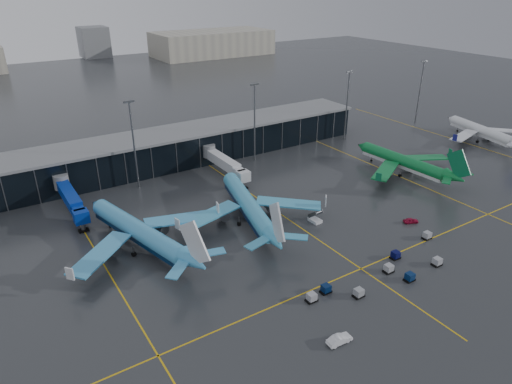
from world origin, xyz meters
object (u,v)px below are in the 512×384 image
airliner_arkefly (137,221)px  service_van_red (411,221)px  service_van_white (339,339)px  mobile_airstair (315,219)px  airliner_klm_near (248,195)px  airliner_ba (482,125)px  baggage_carts (384,271)px  airliner_aer_lingus (403,154)px

airliner_arkefly → service_van_red: size_ratio=11.95×
airliner_arkefly → service_van_white: 50.42m
mobile_airstair → service_van_white: bearing=-126.5°
airliner_klm_near → airliner_ba: bearing=17.3°
airliner_ba → service_van_red: (-72.26, -28.92, -5.43)m
airliner_ba → service_van_white: airliner_ba is taller
airliner_arkefly → service_van_red: bearing=-36.6°
airliner_ba → service_van_red: airliner_ba is taller
baggage_carts → service_van_red: size_ratio=10.58×
airliner_arkefly → airliner_klm_near: size_ratio=1.01×
airliner_arkefly → airliner_klm_near: bearing=-18.4°
airliner_arkefly → mobile_airstair: bearing=-30.3°
airliner_arkefly → airliner_ba: airliner_arkefly is taller
baggage_carts → mobile_airstair: size_ratio=11.41×
airliner_arkefly → airliner_ba: size_ratio=1.13×
mobile_airstair → airliner_ba: bearing=7.0°
baggage_carts → airliner_ba: bearing=23.3°
mobile_airstair → airliner_arkefly: bearing=160.8°
service_van_red → airliner_arkefly: bearing=92.6°
airliner_arkefly → airliner_ba: 132.90m
baggage_carts → service_van_red: 24.88m
airliner_ba → service_van_white: (-115.23, -50.29, -5.30)m
airliner_arkefly → airliner_aer_lingus: size_ratio=1.10×
service_van_white → airliner_ba: bearing=-63.4°
airliner_arkefly → service_van_white: bearing=-83.1°
airliner_klm_near → service_van_white: bearing=-88.2°
airliner_klm_near → service_van_white: airliner_klm_near is taller
airliner_aer_lingus → baggage_carts: (-44.99, -35.09, -5.47)m
airliner_arkefly → airliner_klm_near: 27.48m
airliner_klm_near → airliner_ba: (105.46, 5.65, -0.72)m
airliner_klm_near → baggage_carts: size_ratio=1.12×
baggage_carts → service_van_white: (-20.99, -9.70, 0.00)m
airliner_ba → baggage_carts: size_ratio=1.00×
airliner_arkefly → baggage_carts: size_ratio=1.13×
baggage_carts → service_van_red: bearing=28.0°
airliner_arkefly → mobile_airstair: 43.09m
airliner_aer_lingus → airliner_arkefly: bearing=175.9°
service_van_white → airliner_klm_near: bearing=-9.3°
airliner_klm_near → service_van_red: airliner_klm_near is taller
airliner_aer_lingus → baggage_carts: bearing=-144.8°
airliner_aer_lingus → service_van_white: bearing=-148.6°
airliner_arkefly → mobile_airstair: (40.90, -12.17, -6.06)m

